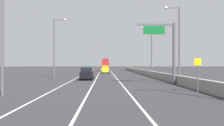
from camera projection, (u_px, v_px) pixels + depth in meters
ground_plane at (107, 73)px, 68.66m from camera, size 320.00×320.00×0.00m
lane_stripe_left at (84, 74)px, 59.50m from camera, size 0.16×130.00×0.00m
lane_stripe_center at (99, 74)px, 59.60m from camera, size 0.16×130.00×0.00m
lane_stripe_right at (113, 74)px, 59.70m from camera, size 0.16×130.00×0.00m
jersey_barrier_right at (156, 75)px, 44.92m from camera, size 0.60×120.00×1.10m
overhead_sign_gantry at (168, 46)px, 30.84m from camera, size 4.68×0.36×7.50m
speed_advisory_sign at (198, 73)px, 22.22m from camera, size 0.60×0.11×3.00m
lamp_post_right_second at (177, 39)px, 33.63m from camera, size 2.14×0.44×10.17m
lamp_post_right_third at (150, 48)px, 52.77m from camera, size 2.14×0.44×10.17m
lamp_post_left_near at (6, 22)px, 19.96m from camera, size 2.14×0.44×10.17m
lamp_post_left_mid at (56, 44)px, 42.92m from camera, size 2.14×0.44×10.17m
car_black_0 at (87, 74)px, 39.70m from camera, size 1.98×4.48×1.97m
car_green_1 at (88, 72)px, 48.57m from camera, size 1.91×4.58×2.06m
car_yellow_2 at (105, 69)px, 67.23m from camera, size 1.96×4.17×2.10m
box_truck at (105, 65)px, 86.75m from camera, size 2.49×9.78×4.29m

